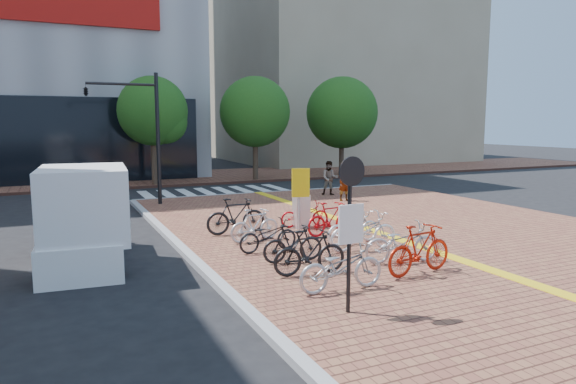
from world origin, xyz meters
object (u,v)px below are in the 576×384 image
bike_9 (353,227)px  utility_box (301,211)px  yellow_sign (300,189)px  pedestrian_a (344,183)px  bike_2 (293,243)px  bike_4 (255,225)px  bike_6 (420,249)px  bike_8 (363,231)px  bike_7 (402,243)px  bike_1 (310,252)px  bike_0 (341,267)px  box_truck (81,218)px  pedestrian_b (330,178)px  bike_11 (305,214)px  notice_sign (350,216)px  traffic_light_pole (126,114)px  bike_3 (268,235)px  bike_10 (331,219)px  bike_5 (236,216)px

bike_9 → utility_box: 2.63m
yellow_sign → pedestrian_a: bearing=48.1°
bike_2 → bike_4: (-0.05, 2.47, 0.01)m
bike_6 → bike_8: 2.38m
bike_7 → bike_1: bearing=100.1°
bike_0 → box_truck: bearing=44.1°
bike_0 → bike_9: size_ratio=1.07×
bike_7 → yellow_sign: 4.17m
bike_0 → bike_8: (2.24, 2.65, 0.02)m
bike_2 → yellow_sign: (1.57, 2.82, 0.94)m
pedestrian_a → pedestrian_b: pedestrian_b is taller
bike_6 → pedestrian_a: (4.18, 10.25, 0.23)m
pedestrian_a → bike_11: bearing=-137.7°
notice_sign → bike_9: bearing=57.4°
bike_1 → yellow_sign: yellow_sign is taller
bike_0 → bike_4: 4.85m
bike_7 → box_truck: size_ratio=0.43×
bike_1 → bike_8: 2.71m
bike_11 → utility_box: (-0.15, -0.04, 0.12)m
pedestrian_b → traffic_light_pole: (-9.06, 0.71, 2.94)m
bike_2 → bike_9: size_ratio=0.88×
bike_1 → bike_4: bike_1 is taller
bike_6 → bike_2: bearing=37.8°
utility_box → notice_sign: (-2.57, -7.19, 1.25)m
notice_sign → bike_3: bearing=85.4°
bike_9 → yellow_sign: size_ratio=0.87×
bike_3 → bike_10: bearing=-70.5°
bike_0 → utility_box: bearing=-18.2°
bike_1 → bike_5: 4.77m
bike_6 → pedestrian_b: pedestrian_b is taller
bike_4 → bike_7: (2.44, -3.64, 0.02)m
bike_11 → yellow_sign: 1.47m
bike_6 → notice_sign: notice_sign is taller
bike_4 → utility_box: (2.09, 1.21, 0.06)m
box_truck → bike_2: bearing=-28.5°
bike_4 → box_truck: (-4.64, 0.07, 0.55)m
bike_2 → bike_5: (-0.22, 3.65, 0.09)m
traffic_light_pole → box_truck: 8.82m
bike_10 → utility_box: size_ratio=1.60×
bike_10 → box_truck: (-7.02, 0.29, 0.52)m
bike_7 → utility_box: bearing=15.4°
bike_0 → utility_box: size_ratio=1.76×
bike_0 → pedestrian_b: pedestrian_b is taller
yellow_sign → traffic_light_pole: (-4.03, 7.81, 2.35)m
bike_10 → bike_3: bearing=103.7°
bike_7 → bike_0: bearing=127.8°
bike_6 → bike_10: bike_6 is taller
bike_2 → bike_3: bearing=11.0°
bike_1 → bike_4: (0.06, 3.59, -0.04)m
bike_4 → bike_10: size_ratio=0.93×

